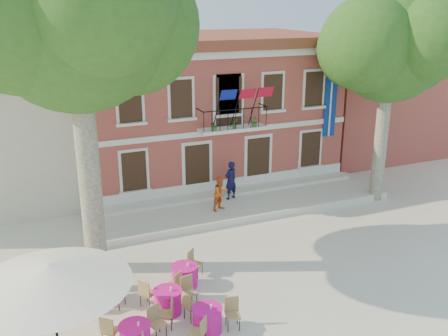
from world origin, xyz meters
TOP-DOWN VIEW (x-y plane):
  - ground at (0.00, 0.00)m, footprint 90.00×90.00m
  - main_building at (2.00, 9.99)m, footprint 13.50×9.59m
  - neighbor_east at (14.00, 11.00)m, footprint 9.40×9.40m
  - terrace at (2.00, 4.40)m, footprint 14.00×3.40m
  - plane_tree_west at (-5.11, 1.32)m, footprint 5.93×5.93m
  - plane_tree_east at (8.46, 2.91)m, footprint 4.92×4.92m
  - patio_umbrella at (-6.84, -3.42)m, footprint 4.05×4.05m
  - pedestrian_navy at (1.67, 4.95)m, footprint 0.77×0.63m
  - pedestrian_orange at (0.74, 3.91)m, footprint 0.92×0.83m
  - cafe_table_0 at (-5.45, -0.79)m, footprint 1.81×1.81m
  - cafe_table_1 at (-2.75, -3.56)m, footprint 1.79×1.83m
  - cafe_table_2 at (-4.86, -3.55)m, footprint 1.84×1.76m
  - cafe_table_3 at (-2.59, -1.02)m, footprint 1.71×1.59m
  - cafe_table_4 at (-3.54, -2.23)m, footprint 1.75×1.85m

SIDE VIEW (x-z plane):
  - ground at x=0.00m, z-range 0.00..0.00m
  - terrace at x=2.00m, z-range 0.00..0.30m
  - cafe_table_3 at x=-2.59m, z-range -0.05..0.90m
  - cafe_table_0 at x=-5.45m, z-range -0.05..0.90m
  - cafe_table_1 at x=-2.75m, z-range -0.05..0.90m
  - cafe_table_2 at x=-4.86m, z-range -0.05..0.90m
  - cafe_table_4 at x=-3.54m, z-range -0.05..0.90m
  - pedestrian_orange at x=0.74m, z-range 0.30..1.84m
  - pedestrian_navy at x=1.67m, z-range 0.30..2.12m
  - patio_umbrella at x=-6.84m, z-range 1.20..4.21m
  - neighbor_east at x=14.00m, z-range 0.02..6.42m
  - main_building at x=2.00m, z-range 0.03..7.53m
  - plane_tree_east at x=8.46m, z-range 2.30..11.96m
  - plane_tree_west at x=-5.11m, z-range 2.76..14.41m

